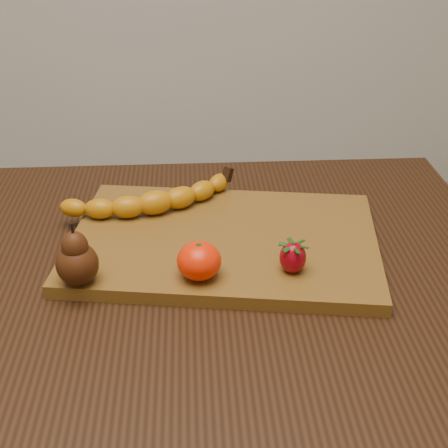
{
  "coord_description": "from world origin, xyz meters",
  "views": [
    {
      "loc": [
        0.04,
        -0.74,
        1.26
      ],
      "look_at": [
        0.09,
        0.05,
        0.8
      ],
      "focal_mm": 50.0,
      "sensor_mm": 36.0,
      "label": 1
    }
  ],
  "objects_px": {
    "table": "(168,320)",
    "cutting_board": "(224,241)",
    "pear": "(76,254)",
    "mandarin": "(199,261)"
  },
  "relations": [
    {
      "from": "pear",
      "to": "mandarin",
      "type": "xyz_separation_m",
      "value": [
        0.16,
        0.0,
        -0.02
      ]
    },
    {
      "from": "table",
      "to": "cutting_board",
      "type": "bearing_deg",
      "value": 27.34
    },
    {
      "from": "cutting_board",
      "to": "pear",
      "type": "relative_size",
      "value": 5.18
    },
    {
      "from": "cutting_board",
      "to": "pear",
      "type": "distance_m",
      "value": 0.23
    },
    {
      "from": "pear",
      "to": "mandarin",
      "type": "bearing_deg",
      "value": 0.69
    },
    {
      "from": "pear",
      "to": "table",
      "type": "bearing_deg",
      "value": 28.86
    },
    {
      "from": "cutting_board",
      "to": "mandarin",
      "type": "height_order",
      "value": "mandarin"
    },
    {
      "from": "cutting_board",
      "to": "pear",
      "type": "bearing_deg",
      "value": -143.39
    },
    {
      "from": "table",
      "to": "cutting_board",
      "type": "relative_size",
      "value": 2.22
    },
    {
      "from": "mandarin",
      "to": "cutting_board",
      "type": "bearing_deg",
      "value": 69.38
    }
  ]
}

